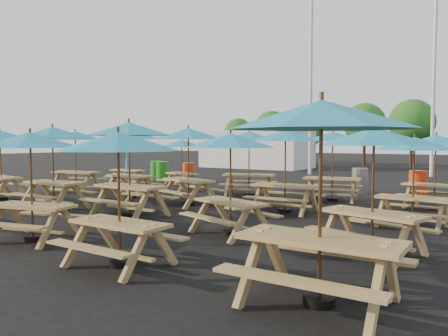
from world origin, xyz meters
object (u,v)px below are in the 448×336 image
Objects in this scene: picnic_unit_14 at (285,140)px; waste_bin_4 at (418,184)px; picnic_unit_2 at (75,139)px; waste_bin_1 at (162,171)px; waste_bin_2 at (188,173)px; picnic_unit_15 at (333,140)px; picnic_unit_1 at (0,139)px; picnic_unit_9 at (129,134)px; picnic_unit_11 at (249,140)px; waste_bin_0 at (156,170)px; picnic_unit_5 at (53,137)px; picnic_unit_8 at (30,146)px; picnic_unit_12 at (118,149)px; picnic_unit_17 at (374,144)px; picnic_unit_10 at (188,138)px; picnic_unit_13 at (231,146)px; picnic_unit_6 at (130,138)px; picnic_unit_3 at (127,166)px; waste_bin_3 at (360,181)px; picnic_unit_7 at (182,146)px; picnic_unit_19 at (436,144)px; picnic_unit_18 at (414,149)px; picnic_unit_16 at (321,127)px.

picnic_unit_14 is 2.44× the size of waste_bin_4.
waste_bin_1 is (-0.31, 5.51, -1.63)m from picnic_unit_2.
picnic_unit_15 is at bearing -16.16° from waste_bin_2.
picnic_unit_1 is at bearing -100.06° from waste_bin_2.
picnic_unit_9 is 2.62× the size of waste_bin_1.
waste_bin_0 is at bearing 138.86° from picnic_unit_11.
picnic_unit_5 is 0.91× the size of picnic_unit_11.
picnic_unit_11 reaches higher than picnic_unit_8.
picnic_unit_2 is 5.75m from waste_bin_1.
picnic_unit_12 is 2.26× the size of waste_bin_1.
picnic_unit_1 reaches higher than picnic_unit_17.
picnic_unit_9 is 1.03× the size of picnic_unit_15.
picnic_unit_10 reaches higher than picnic_unit_13.
picnic_unit_6 is at bearing 135.09° from picnic_unit_12.
picnic_unit_10 reaches higher than picnic_unit_3.
picnic_unit_10 is (6.00, -0.35, 0.02)m from picnic_unit_2.
picnic_unit_10 is 2.84× the size of waste_bin_0.
picnic_unit_8 is at bearing -15.63° from picnic_unit_1.
picnic_unit_8 reaches higher than waste_bin_3.
picnic_unit_1 is 3.02m from picnic_unit_2.
picnic_unit_1 reaches higher than picnic_unit_14.
picnic_unit_9 is (2.96, -5.86, 0.39)m from picnic_unit_7.
picnic_unit_14 reaches higher than waste_bin_0.
picnic_unit_19 reaches higher than picnic_unit_12.
picnic_unit_15 reaches higher than waste_bin_4.
picnic_unit_9 is at bearing -111.98° from picnic_unit_11.
picnic_unit_18 is at bearing 61.60° from picnic_unit_12.
picnic_unit_7 is at bearing 161.14° from picnic_unit_17.
picnic_unit_8 is 1.05× the size of picnic_unit_19.
picnic_unit_8 is at bearing -108.24° from picnic_unit_11.
picnic_unit_1 is 1.18× the size of picnic_unit_3.
picnic_unit_3 is at bearing -167.98° from waste_bin_4.
picnic_unit_16 is 2.62× the size of waste_bin_4.
picnic_unit_11 reaches higher than picnic_unit_7.
picnic_unit_1 is 1.01× the size of picnic_unit_15.
picnic_unit_8 is 1.13× the size of picnic_unit_18.
picnic_unit_17 is at bearing -81.80° from picnic_unit_19.
picnic_unit_19 is at bearing 45.10° from picnic_unit_10.
picnic_unit_8 is (6.71, -9.10, 1.07)m from picnic_unit_3.
picnic_unit_15 reaches higher than picnic_unit_13.
picnic_unit_18 reaches higher than waste_bin_3.
picnic_unit_5 is at bearing -69.88° from picnic_unit_7.
picnic_unit_19 is (0.01, 3.31, 0.08)m from picnic_unit_18.
picnic_unit_1 is 0.99× the size of picnic_unit_17.
picnic_unit_7 reaches higher than waste_bin_2.
picnic_unit_14 is at bearing -105.97° from picnic_unit_15.
picnic_unit_9 is at bearing 134.28° from picnic_unit_12.
picnic_unit_11 is at bearing 149.76° from picnic_unit_17.
waste_bin_0 is (-0.99, 8.90, -1.61)m from picnic_unit_1.
picnic_unit_8 reaches higher than waste_bin_1.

